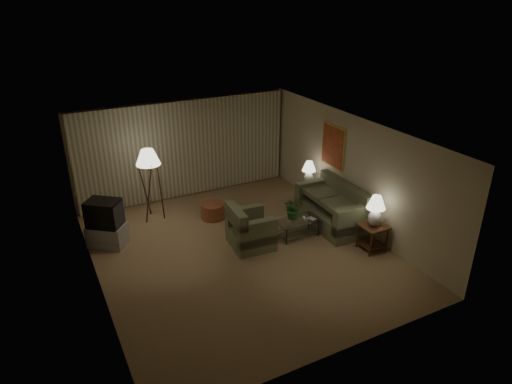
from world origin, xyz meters
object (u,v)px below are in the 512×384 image
table_lamp_far (309,171)px  vase (293,219)px  tv_cabinet (107,235)px  ottoman (213,211)px  side_table_far (308,191)px  table_lamp_near (376,208)px  floor_lamp (150,183)px  armchair (251,230)px  side_table_near (373,233)px  coffee_table (298,226)px  sofa (331,209)px  crt_tv (104,213)px

table_lamp_far → vase: bearing=-133.9°
tv_cabinet → ottoman: 2.63m
side_table_far → vase: bearing=-133.9°
table_lamp_near → ottoman: size_ratio=1.21×
table_lamp_near → side_table_far: bearing=90.0°
side_table_far → ottoman: side_table_far is taller
floor_lamp → vase: (2.62, -2.45, -0.47)m
armchair → side_table_far: 2.62m
side_table_near → coffee_table: bearing=132.6°
sofa → table_lamp_far: table_lamp_far is taller
table_lamp_near → crt_tv: bearing=150.9°
table_lamp_far → floor_lamp: size_ratio=0.34×
sofa → floor_lamp: 4.47m
table_lamp_far → crt_tv: size_ratio=0.72×
armchair → side_table_near: size_ratio=1.77×
table_lamp_far → tv_cabinet: size_ratio=0.66×
coffee_table → vase: size_ratio=6.78×
tv_cabinet → crt_tv: bearing=0.0°
tv_cabinet → vase: (3.90, -1.65, 0.24)m
side_table_far → ottoman: (-2.58, 0.43, -0.20)m
side_table_far → table_lamp_far: 0.57m
crt_tv → floor_lamp: bearing=70.2°
vase → side_table_near: bearing=-43.9°
side_table_near → side_table_far: size_ratio=1.00×
sofa → table_lamp_near: table_lamp_near is taller
side_table_near → table_lamp_far: size_ratio=0.95×
sofa → tv_cabinet: bearing=-104.9°
sofa → side_table_near: (0.15, -1.35, -0.01)m
table_lamp_near → table_lamp_far: bearing=90.0°
table_lamp_near → sofa: bearing=96.3°
coffee_table → ottoman: size_ratio=1.72×
side_table_near → table_lamp_near: (-0.00, 0.00, 0.61)m
vase → table_lamp_near: bearing=-43.9°
armchair → vase: size_ratio=7.10×
tv_cabinet → crt_tv: 0.55m
sofa → crt_tv: bearing=-104.9°
side_table_far → crt_tv: size_ratio=0.69×
sofa → armchair: sofa is taller
tv_cabinet → side_table_far: bearing=34.8°
sofa → armchair: bearing=-88.7°
side_table_far → vase: size_ratio=4.00×
floor_lamp → armchair: bearing=-55.5°
armchair → crt_tv: size_ratio=1.22×
floor_lamp → ottoman: (1.34, -0.67, -0.76)m
armchair → coffee_table: armchair is taller
sofa → tv_cabinet: 5.28m
side_table_far → tv_cabinet: bearing=176.7°
sofa → crt_tv: (-5.05, 1.55, 0.38)m
table_lamp_near → coffee_table: size_ratio=0.70×
vase → crt_tv: bearing=157.1°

